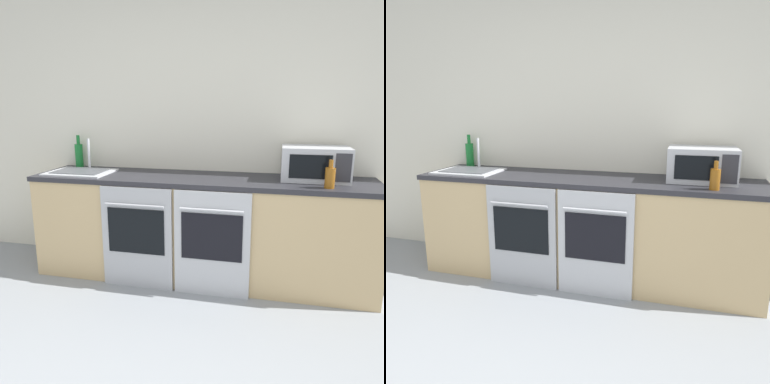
{
  "view_description": "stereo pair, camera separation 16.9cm",
  "coord_description": "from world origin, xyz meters",
  "views": [
    {
      "loc": [
        0.63,
        -0.96,
        1.49
      ],
      "look_at": [
        -0.07,
        2.08,
        0.76
      ],
      "focal_mm": 35.0,
      "sensor_mm": 36.0,
      "label": 1
    },
    {
      "loc": [
        0.8,
        -0.91,
        1.49
      ],
      "look_at": [
        -0.07,
        2.08,
        0.76
      ],
      "focal_mm": 35.0,
      "sensor_mm": 36.0,
      "label": 2
    }
  ],
  "objects": [
    {
      "name": "wall_back",
      "position": [
        0.0,
        2.43,
        1.3
      ],
      "size": [
        10.0,
        0.06,
        2.6
      ],
      "color": "silver",
      "rests_on": "ground_plane"
    },
    {
      "name": "counter_back",
      "position": [
        0.0,
        2.08,
        0.45
      ],
      "size": [
        2.87,
        0.66,
        0.9
      ],
      "color": "tan",
      "rests_on": "ground_plane"
    },
    {
      "name": "oven_left",
      "position": [
        -0.46,
        1.75,
        0.43
      ],
      "size": [
        0.6,
        0.06,
        0.85
      ],
      "color": "#A8AAAF",
      "rests_on": "ground_plane"
    },
    {
      "name": "oven_right",
      "position": [
        0.16,
        1.75,
        0.43
      ],
      "size": [
        0.6,
        0.06,
        0.85
      ],
      "color": "#B7BABF",
      "rests_on": "ground_plane"
    },
    {
      "name": "microwave",
      "position": [
        0.92,
        2.18,
        1.03
      ],
      "size": [
        0.52,
        0.39,
        0.27
      ],
      "color": "#B7BABF",
      "rests_on": "counter_back"
    },
    {
      "name": "bottle_amber",
      "position": [
        1.0,
        1.87,
        0.98
      ],
      "size": [
        0.07,
        0.07,
        0.21
      ],
      "color": "#8C5114",
      "rests_on": "counter_back"
    },
    {
      "name": "bottle_green",
      "position": [
        -1.26,
        2.33,
        1.02
      ],
      "size": [
        0.08,
        0.08,
        0.31
      ],
      "color": "#19722D",
      "rests_on": "counter_back"
    },
    {
      "name": "sink",
      "position": [
        -1.08,
        2.03,
        0.91
      ],
      "size": [
        0.55,
        0.43,
        0.29
      ],
      "color": "silver",
      "rests_on": "counter_back"
    }
  ]
}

